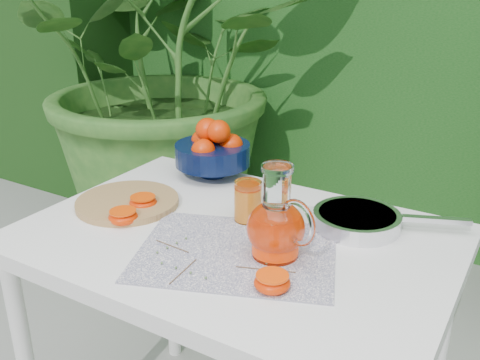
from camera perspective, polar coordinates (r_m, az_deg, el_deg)
The scene contains 10 objects.
potted_plant_left at distance 2.66m, azimuth -7.16°, elevation 12.24°, with size 1.81×1.81×1.81m, color #285C1F.
white_table at distance 1.31m, azimuth -0.45°, elevation -8.91°, with size 1.00×0.70×0.75m.
placemat at distance 1.19m, azimuth -0.37°, elevation -7.66°, with size 0.43×0.33×0.00m, color #0B103E.
cutting_board at distance 1.44m, azimuth -11.91°, elevation -2.33°, with size 0.27×0.27×0.02m, color #A07B48.
fruit_bowl at distance 1.60m, azimuth -2.88°, elevation 3.28°, with size 0.24×0.24×0.18m.
juice_pitcher at distance 1.14m, azimuth 3.93°, elevation -4.88°, with size 0.19×0.16×0.21m.
juice_tumbler at distance 1.31m, azimuth 0.85°, elevation -2.35°, with size 0.08×0.08×0.10m.
saute_pan at distance 1.32m, azimuth 12.49°, elevation -4.12°, with size 0.38×0.27×0.04m.
orange_halves at distance 1.26m, azimuth -7.27°, elevation -5.27°, with size 0.54×0.24×0.04m.
thyme_sprigs at distance 1.15m, azimuth -3.42°, elevation -8.69°, with size 0.33×0.21×0.01m.
Camera 1 is at (0.68, -0.91, 1.34)m, focal length 40.00 mm.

